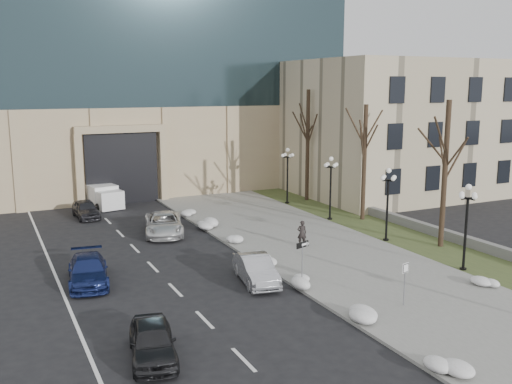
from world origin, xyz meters
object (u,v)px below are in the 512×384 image
keep_sign (405,275)px  car_d (164,224)px  car_b (256,270)px  box_truck (99,195)px  car_a (152,341)px  pedestrian (302,233)px  lamppost_a (467,215)px  lamppost_d (287,168)px  car_e (86,209)px  one_way_sign (305,250)px  car_c (88,271)px  lamppost_b (388,195)px  lamppost_c (331,180)px

keep_sign → car_d: bearing=93.8°
car_b → box_truck: bearing=108.9°
car_a → box_truck: size_ratio=0.66×
pedestrian → lamppost_a: 9.71m
car_a → pedestrian: pedestrian is taller
keep_sign → lamppost_d: size_ratio=0.44×
car_e → lamppost_d: size_ratio=0.83×
car_a → lamppost_d: lamppost_d is taller
car_e → one_way_sign: 21.55m
car_b → keep_sign: (4.53, -5.85, 0.83)m
car_c → one_way_sign: (9.38, -5.39, 1.31)m
car_d → car_e: car_d is taller
box_truck → lamppost_d: bearing=-35.3°
car_e → box_truck: bearing=64.8°
lamppost_a → lamppost_b: 6.50m
lamppost_a → car_d: bearing=130.2°
car_c → lamppost_b: bearing=7.2°
box_truck → lamppost_c: 19.35m
car_d → lamppost_c: lamppost_c is taller
one_way_sign → lamppost_a: size_ratio=0.51×
one_way_sign → keep_sign: bearing=-75.4°
car_d → lamppost_b: size_ratio=1.10×
one_way_sign → lamppost_c: lamppost_c is taller
car_a → car_b: (6.94, 5.70, 0.02)m
lamppost_a → car_b: bearing=163.4°
lamppost_b → lamppost_c: same height
car_a → lamppost_d: 28.34m
car_c → pedestrian: bearing=12.1°
lamppost_b → one_way_sign: bearing=-150.7°
car_b → car_a: bearing=-130.5°
car_a → car_c: size_ratio=0.86×
car_b → car_d: 11.32m
car_d → car_a: bearing=-93.5°
one_way_sign → car_b: bearing=114.0°
car_b → car_e: car_b is taller
car_a → box_truck: box_truck is taller
car_a → car_e: 24.30m
car_a → lamppost_c: 23.66m
car_d → pedestrian: (6.70, -6.76, 0.19)m
car_c → car_d: 9.86m
car_c → lamppost_c: size_ratio=0.98×
one_way_sign → box_truck: bearing=82.2°
lamppost_c → car_c: bearing=-161.4°
lamppost_d → pedestrian: bearing=-115.0°
car_c → one_way_sign: 10.90m
box_truck → keep_sign: (8.04, -28.46, 0.64)m
box_truck → keep_sign: size_ratio=2.91×
box_truck → car_b: bearing=-92.6°
car_b → keep_sign: 7.45m
one_way_sign → lamppost_c: bearing=32.0°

